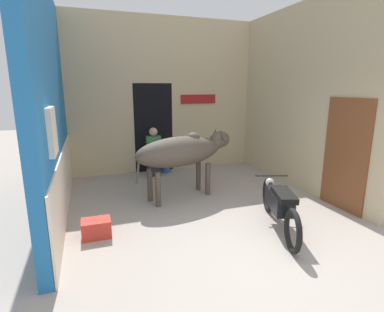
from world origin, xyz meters
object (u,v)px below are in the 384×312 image
(shopkeeper_seated, at_px, (154,150))
(plastic_stool, at_px, (166,163))
(crate, at_px, (96,228))
(motorcycle_near, at_px, (279,204))
(cow, at_px, (184,151))

(shopkeeper_seated, height_order, plastic_stool, shopkeeper_seated)
(crate, bearing_deg, motorcycle_near, -13.65)
(motorcycle_near, distance_m, shopkeeper_seated, 3.93)
(plastic_stool, bearing_deg, cow, -93.28)
(shopkeeper_seated, relative_size, plastic_stool, 2.78)
(motorcycle_near, height_order, shopkeeper_seated, shopkeeper_seated)
(motorcycle_near, relative_size, plastic_stool, 4.38)
(cow, relative_size, motorcycle_near, 1.17)
(cow, bearing_deg, shopkeeper_seated, 97.38)
(shopkeeper_seated, xyz_separation_m, crate, (-1.59, -3.03, -0.53))
(plastic_stool, bearing_deg, shopkeeper_seated, -155.88)
(shopkeeper_seated, xyz_separation_m, plastic_stool, (0.35, 0.16, -0.43))
(motorcycle_near, bearing_deg, cow, 118.30)
(cow, distance_m, plastic_stool, 2.11)
(motorcycle_near, distance_m, plastic_stool, 3.98)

